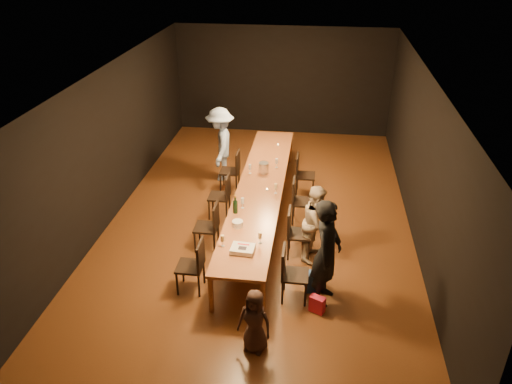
# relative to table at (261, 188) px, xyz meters

# --- Properties ---
(ground) EXTENTS (10.00, 10.00, 0.00)m
(ground) POSITION_rel_table_xyz_m (0.00, 0.00, -0.70)
(ground) COLOR #472511
(ground) RESTS_ON ground
(room_shell) EXTENTS (6.04, 10.04, 3.02)m
(room_shell) POSITION_rel_table_xyz_m (0.00, 0.00, 1.38)
(room_shell) COLOR black
(room_shell) RESTS_ON ground
(table) EXTENTS (0.90, 6.00, 0.75)m
(table) POSITION_rel_table_xyz_m (0.00, 0.00, 0.00)
(table) COLOR #95542B
(table) RESTS_ON ground
(chair_right_0) EXTENTS (0.42, 0.42, 0.93)m
(chair_right_0) POSITION_rel_table_xyz_m (0.85, -2.40, -0.24)
(chair_right_0) COLOR black
(chair_right_0) RESTS_ON ground
(chair_right_1) EXTENTS (0.42, 0.42, 0.93)m
(chair_right_1) POSITION_rel_table_xyz_m (0.85, -1.20, -0.24)
(chair_right_1) COLOR black
(chair_right_1) RESTS_ON ground
(chair_right_2) EXTENTS (0.42, 0.42, 0.93)m
(chair_right_2) POSITION_rel_table_xyz_m (0.85, 0.00, -0.24)
(chair_right_2) COLOR black
(chair_right_2) RESTS_ON ground
(chair_right_3) EXTENTS (0.42, 0.42, 0.93)m
(chair_right_3) POSITION_rel_table_xyz_m (0.85, 1.20, -0.24)
(chair_right_3) COLOR black
(chair_right_3) RESTS_ON ground
(chair_left_0) EXTENTS (0.42, 0.42, 0.93)m
(chair_left_0) POSITION_rel_table_xyz_m (-0.85, -2.40, -0.24)
(chair_left_0) COLOR black
(chair_left_0) RESTS_ON ground
(chair_left_1) EXTENTS (0.42, 0.42, 0.93)m
(chair_left_1) POSITION_rel_table_xyz_m (-0.85, -1.20, -0.24)
(chair_left_1) COLOR black
(chair_left_1) RESTS_ON ground
(chair_left_2) EXTENTS (0.42, 0.42, 0.93)m
(chair_left_2) POSITION_rel_table_xyz_m (-0.85, 0.00, -0.24)
(chair_left_2) COLOR black
(chair_left_2) RESTS_ON ground
(chair_left_3) EXTENTS (0.42, 0.42, 0.93)m
(chair_left_3) POSITION_rel_table_xyz_m (-0.85, 1.20, -0.24)
(chair_left_3) COLOR black
(chair_left_3) RESTS_ON ground
(woman_birthday) EXTENTS (0.57, 0.74, 1.79)m
(woman_birthday) POSITION_rel_table_xyz_m (1.32, -2.36, 0.19)
(woman_birthday) COLOR black
(woman_birthday) RESTS_ON ground
(woman_tan) EXTENTS (0.74, 0.83, 1.42)m
(woman_tan) POSITION_rel_table_xyz_m (1.15, -1.19, 0.01)
(woman_tan) COLOR #BEA88F
(woman_tan) RESTS_ON ground
(man_blue) EXTENTS (0.79, 1.20, 1.74)m
(man_blue) POSITION_rel_table_xyz_m (-1.15, 1.73, 0.17)
(man_blue) COLOR #99B7EC
(man_blue) RESTS_ON ground
(child) EXTENTS (0.55, 0.43, 0.99)m
(child) POSITION_rel_table_xyz_m (0.36, -3.57, -0.20)
(child) COLOR #3F2923
(child) RESTS_ON ground
(gift_bag_red) EXTENTS (0.27, 0.21, 0.28)m
(gift_bag_red) POSITION_rel_table_xyz_m (1.22, -2.68, -0.56)
(gift_bag_red) COLOR red
(gift_bag_red) RESTS_ON ground
(gift_bag_blue) EXTENTS (0.32, 0.26, 0.34)m
(gift_bag_blue) POSITION_rel_table_xyz_m (1.16, -2.15, -0.53)
(gift_bag_blue) COLOR #214992
(gift_bag_blue) RESTS_ON ground
(birthday_cake) EXTENTS (0.39, 0.32, 0.09)m
(birthday_cake) POSITION_rel_table_xyz_m (0.00, -2.29, 0.09)
(birthday_cake) COLOR white
(birthday_cake) RESTS_ON table
(plate_stack) EXTENTS (0.24, 0.24, 0.11)m
(plate_stack) POSITION_rel_table_xyz_m (-0.20, -1.57, 0.10)
(plate_stack) COLOR white
(plate_stack) RESTS_ON table
(champagne_bottle) EXTENTS (0.10, 0.10, 0.36)m
(champagne_bottle) POSITION_rel_table_xyz_m (-0.32, -1.11, 0.23)
(champagne_bottle) COLOR black
(champagne_bottle) RESTS_ON table
(ice_bucket) EXTENTS (0.25, 0.25, 0.23)m
(ice_bucket) POSITION_rel_table_xyz_m (-0.01, 0.61, 0.16)
(ice_bucket) COLOR silver
(ice_bucket) RESTS_ON table
(wineglass_0) EXTENTS (0.06, 0.06, 0.21)m
(wineglass_0) POSITION_rel_table_xyz_m (-0.34, -2.19, 0.15)
(wineglass_0) COLOR beige
(wineglass_0) RESTS_ON table
(wineglass_1) EXTENTS (0.06, 0.06, 0.21)m
(wineglass_1) POSITION_rel_table_xyz_m (0.24, -2.02, 0.15)
(wineglass_1) COLOR beige
(wineglass_1) RESTS_ON table
(wineglass_2) EXTENTS (0.06, 0.06, 0.21)m
(wineglass_2) POSITION_rel_table_xyz_m (-0.22, -0.92, 0.15)
(wineglass_2) COLOR silver
(wineglass_2) RESTS_ON table
(wineglass_3) EXTENTS (0.06, 0.06, 0.21)m
(wineglass_3) POSITION_rel_table_xyz_m (0.33, -0.27, 0.15)
(wineglass_3) COLOR beige
(wineglass_3) RESTS_ON table
(wineglass_4) EXTENTS (0.06, 0.06, 0.21)m
(wineglass_4) POSITION_rel_table_xyz_m (-0.29, 0.54, 0.15)
(wineglass_4) COLOR silver
(wineglass_4) RESTS_ON table
(wineglass_5) EXTENTS (0.06, 0.06, 0.21)m
(wineglass_5) POSITION_rel_table_xyz_m (0.23, 0.90, 0.15)
(wineglass_5) COLOR silver
(wineglass_5) RESTS_ON table
(tealight_near) EXTENTS (0.05, 0.05, 0.03)m
(tealight_near) POSITION_rel_table_xyz_m (0.15, -2.24, 0.06)
(tealight_near) COLOR #B2B7B2
(tealight_near) RESTS_ON table
(tealight_mid) EXTENTS (0.05, 0.05, 0.03)m
(tealight_mid) POSITION_rel_table_xyz_m (0.15, -0.17, 0.06)
(tealight_mid) COLOR #B2B7B2
(tealight_mid) RESTS_ON table
(tealight_far) EXTENTS (0.05, 0.05, 0.03)m
(tealight_far) POSITION_rel_table_xyz_m (0.15, 2.11, 0.06)
(tealight_far) COLOR #B2B7B2
(tealight_far) RESTS_ON table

